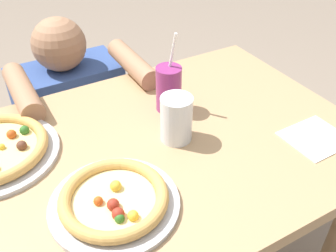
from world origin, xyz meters
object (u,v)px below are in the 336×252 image
object	(u,v)px
pizza_near	(114,200)
drink_cup_colored	(169,88)
water_cup_clear	(176,118)
diner_seated	(76,133)

from	to	relation	value
pizza_near	drink_cup_colored	distance (m)	0.41
water_cup_clear	diner_seated	distance (m)	0.75
drink_cup_colored	diner_seated	bearing A→B (deg)	111.03
pizza_near	water_cup_clear	size ratio (longest dim) A/B	2.26
pizza_near	diner_seated	bearing A→B (deg)	81.59
drink_cup_colored	water_cup_clear	bearing A→B (deg)	-112.26
diner_seated	pizza_near	bearing A→B (deg)	-98.41
pizza_near	drink_cup_colored	xyz separation A→B (m)	(0.29, 0.27, 0.05)
water_cup_clear	drink_cup_colored	bearing A→B (deg)	67.74
pizza_near	drink_cup_colored	size ratio (longest dim) A/B	1.20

